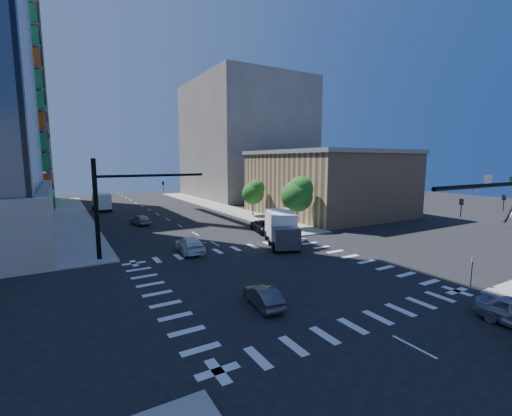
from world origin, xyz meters
TOP-DOWN VIEW (x-y plane):
  - ground at (0.00, 0.00)m, footprint 160.00×160.00m
  - road_markings at (0.00, 0.00)m, footprint 20.00×20.00m
  - sidewalk_ne at (12.50, 40.00)m, footprint 5.00×60.00m
  - sidewalk_nw at (-12.50, 40.00)m, footprint 5.00×60.00m
  - commercial_building at (25.00, 22.00)m, footprint 20.50×22.50m
  - bg_building_ne at (27.00, 55.00)m, footprint 24.00×30.00m
  - signal_mast_nw at (-10.00, 11.50)m, footprint 10.20×0.40m
  - tree_south at (12.63, 13.90)m, footprint 4.16×4.16m
  - tree_north at (12.93, 25.90)m, footprint 3.54×3.52m
  - no_parking_sign at (10.70, -9.00)m, footprint 0.30×0.06m
  - car_nb_far at (7.84, 14.25)m, footprint 3.46×5.72m
  - car_sb_near at (-3.48, 10.11)m, footprint 2.56×5.39m
  - car_sb_mid at (-4.58, 27.64)m, footprint 2.48×4.51m
  - car_sb_cross at (-3.84, -4.31)m, footprint 1.79×3.92m
  - box_truck_near at (5.85, 7.71)m, footprint 5.34×7.25m
  - box_truck_far at (-7.67, 45.09)m, footprint 2.80×6.19m

SIDE VIEW (x-z plane):
  - ground at x=0.00m, z-range 0.00..0.00m
  - road_markings at x=0.00m, z-range 0.00..0.01m
  - sidewalk_ne at x=12.50m, z-range 0.00..0.15m
  - sidewalk_nw at x=-12.50m, z-range 0.00..0.15m
  - car_sb_cross at x=-3.84m, z-range 0.00..1.25m
  - car_sb_mid at x=-4.58m, z-range 0.00..1.46m
  - car_nb_far at x=7.84m, z-range 0.00..1.49m
  - car_sb_near at x=-3.48m, z-range 0.00..1.52m
  - no_parking_sign at x=10.70m, z-range 0.28..2.48m
  - box_truck_far at x=-7.67m, z-range -0.18..3.02m
  - box_truck_near at x=5.85m, z-range -0.20..3.30m
  - tree_north at x=12.93m, z-range 1.10..6.88m
  - tree_south at x=12.63m, z-range 1.27..8.10m
  - commercial_building at x=25.00m, z-range 0.01..10.61m
  - signal_mast_nw at x=-10.00m, z-range 0.99..9.99m
  - bg_building_ne at x=27.00m, z-range 0.00..28.00m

